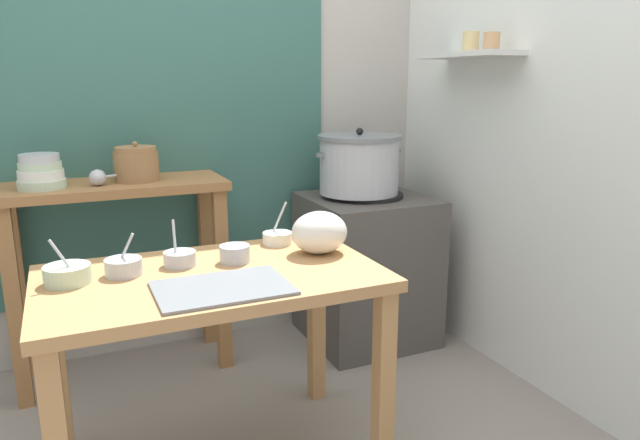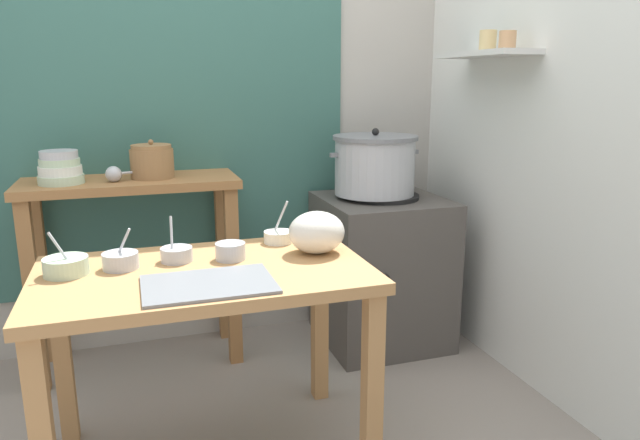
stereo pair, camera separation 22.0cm
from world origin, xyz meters
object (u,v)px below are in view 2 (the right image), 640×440
Objects in this scene: prep_table at (206,300)px; clay_pot at (152,162)px; plastic_bag at (317,232)px; bowl_stack_enamel at (60,169)px; ladle at (117,174)px; prep_bowl_0 at (66,265)px; prep_bowl_4 at (230,250)px; prep_bowl_3 at (120,260)px; stove_block at (381,269)px; back_shelf_table at (133,226)px; prep_bowl_2 at (177,253)px; steamer_pot at (375,165)px; serving_tray at (209,284)px; prep_bowl_1 at (278,236)px.

prep_table is 5.66× the size of clay_pot.
bowl_stack_enamel is at bearing 140.16° from plastic_bag.
ladle is 0.77m from prep_bowl_0.
bowl_stack_enamel is 0.98m from prep_bowl_4.
prep_bowl_3 is (-0.68, 0.03, -0.05)m from plastic_bag.
stove_block is at bearing 49.81° from plastic_bag.
prep_bowl_2 is (0.14, -0.75, 0.07)m from back_shelf_table.
stove_block and prep_bowl_4 have the same top height.
prep_bowl_4 is at bearing -51.10° from bowl_stack_enamel.
clay_pot is (0.10, 0.00, 0.30)m from back_shelf_table.
clay_pot is at bearing 0.00° from back_shelf_table.
stove_block is at bearing 36.70° from prep_table.
stove_block is at bearing 30.11° from prep_bowl_2.
prep_bowl_0 is at bearing -155.25° from stove_block.
back_shelf_table is 1.03m from plastic_bag.
clay_pot is 0.98m from plastic_bag.
prep_bowl_3 is (-1.25, -0.64, 0.37)m from stove_block.
steamer_pot is 1.22m from ladle.
clay_pot reaches higher than ladle.
serving_tray is at bearing -151.45° from plastic_bag.
prep_table is at bearing -141.41° from steamer_pot.
prep_bowl_1 is at bearing 36.54° from prep_bowl_4.
bowl_stack_enamel is (-0.38, -0.04, -0.01)m from clay_pot.
back_shelf_table reaches higher than prep_bowl_4.
prep_bowl_0 is at bearing -153.95° from steamer_pot.
plastic_bag is at bearing -39.84° from bowl_stack_enamel.
stove_block is 1.45m from prep_bowl_3.
back_shelf_table is 4.94× the size of clay_pot.
prep_bowl_0 is (-0.85, 0.02, -0.05)m from plastic_bag.
ladle is 2.11× the size of prep_bowl_3.
bowl_stack_enamel is 0.66× the size of ladle.
stove_block is 4.01× the size of clay_pot.
clay_pot is 0.49× the size of serving_tray.
prep_table is 1.15× the size of back_shelf_table.
prep_bowl_1 is (0.32, 0.24, 0.14)m from prep_table.
plastic_bag reaches higher than stove_block.
stove_block is 5.18× the size of prep_bowl_0.
prep_bowl_3 is at bearing -165.90° from prep_bowl_1.
serving_tray is (-0.95, -0.92, -0.20)m from steamer_pot.
clay_pot is at bearing 92.67° from prep_bowl_2.
prep_bowl_1 is at bearing 51.44° from serving_tray.
prep_bowl_4 is (0.22, -0.78, -0.22)m from clay_pot.
bowl_stack_enamel is 1.16× the size of prep_bowl_1.
ladle reaches higher than prep_bowl_3.
clay_pot is 1.03× the size of bowl_stack_enamel.
prep_table is 6.98× the size of prep_bowl_2.
plastic_bag is (0.42, 0.23, 0.07)m from serving_tray.
serving_tray is 1.93× the size of plastic_bag.
stove_block is 1.67× the size of steamer_pot.
steamer_pot is at bearing -5.41° from back_shelf_table.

